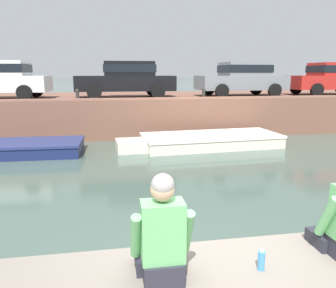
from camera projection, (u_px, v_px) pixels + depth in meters
ground_plane at (152, 178)px, 8.54m from camera, size 400.00×400.00×0.00m
far_quay_wall at (132, 112)px, 16.12m from camera, size 60.00×6.00×1.64m
far_wall_coping at (136, 99)px, 13.16m from camera, size 60.00×0.24×0.08m
boat_moored_central_cream at (205, 141)px, 12.14m from camera, size 6.13×2.40×0.46m
car_left_inner_black at (127, 78)px, 14.23m from camera, size 4.24×1.99×1.54m
car_centre_grey at (242, 78)px, 15.10m from camera, size 4.08×2.09×1.54m
car_right_inner_red at (332, 77)px, 15.86m from camera, size 4.10×2.05×1.54m
mooring_bollard_mid at (77, 94)px, 12.87m from camera, size 0.15×0.15×0.45m
mooring_bollard_east at (204, 93)px, 13.71m from camera, size 0.15×0.15×0.45m
person_seated_left at (162, 239)px, 2.79m from camera, size 0.53×0.52×0.97m
bottle_drink at (261, 260)px, 2.96m from camera, size 0.06×0.06×0.20m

